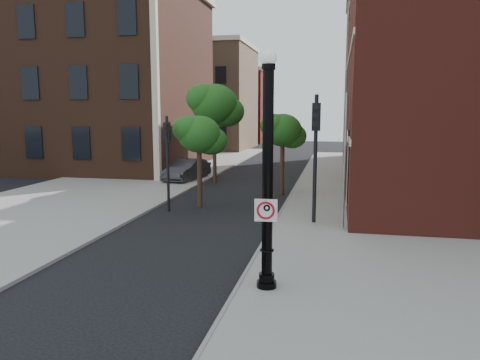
% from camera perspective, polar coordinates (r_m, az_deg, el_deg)
% --- Properties ---
extents(ground, '(120.00, 120.00, 0.00)m').
position_cam_1_polar(ground, '(13.35, -9.02, -12.28)').
color(ground, black).
rests_on(ground, ground).
extents(sidewalk_right, '(8.00, 60.00, 0.12)m').
position_cam_1_polar(sidewalk_right, '(22.17, 15.43, -3.89)').
color(sidewalk_right, gray).
rests_on(sidewalk_right, ground).
extents(sidewalk_left, '(10.00, 50.00, 0.12)m').
position_cam_1_polar(sidewalk_left, '(32.91, -12.54, 0.21)').
color(sidewalk_left, gray).
rests_on(sidewalk_left, ground).
extents(curb_edge, '(0.10, 60.00, 0.14)m').
position_cam_1_polar(curb_edge, '(22.26, 5.22, -3.54)').
color(curb_edge, gray).
rests_on(curb_edge, ground).
extents(victorian_building, '(18.60, 14.60, 17.95)m').
position_cam_1_polar(victorian_building, '(41.29, -18.56, 13.72)').
color(victorian_building, '#512D1E').
rests_on(victorian_building, ground).
extents(bg_building_tan_a, '(12.00, 12.00, 12.00)m').
position_cam_1_polar(bg_building_tan_a, '(58.05, -4.74, 9.80)').
color(bg_building_tan_a, '#8B6A4B').
rests_on(bg_building_tan_a, ground).
extents(bg_building_red, '(12.00, 12.00, 10.00)m').
position_cam_1_polar(bg_building_red, '(71.57, -1.50, 8.79)').
color(bg_building_red, maroon).
rests_on(bg_building_red, ground).
extents(lamppost, '(0.52, 0.52, 6.18)m').
position_cam_1_polar(lamppost, '(11.88, 3.37, -0.52)').
color(lamppost, black).
rests_on(lamppost, ground).
extents(no_parking_sign, '(0.58, 0.09, 0.58)m').
position_cam_1_polar(no_parking_sign, '(11.85, 3.18, -3.69)').
color(no_parking_sign, white).
rests_on(no_parking_sign, ground).
extents(parked_car, '(2.19, 4.62, 1.46)m').
position_cam_1_polar(parked_car, '(31.53, -6.46, 1.24)').
color(parked_car, '#2F2F35').
rests_on(parked_car, ground).
extents(traffic_signal_left, '(0.29, 0.37, 4.44)m').
position_cam_1_polar(traffic_signal_left, '(21.82, -8.86, 3.90)').
color(traffic_signal_left, black).
rests_on(traffic_signal_left, ground).
extents(traffic_signal_right, '(0.37, 0.45, 5.33)m').
position_cam_1_polar(traffic_signal_right, '(19.14, 9.20, 5.06)').
color(traffic_signal_right, black).
rests_on(traffic_signal_right, ground).
extents(utility_pole, '(0.11, 0.11, 5.37)m').
position_cam_1_polar(utility_pole, '(18.46, 12.63, 2.01)').
color(utility_pole, '#999999').
rests_on(utility_pole, ground).
extents(street_tree_a, '(2.47, 2.23, 4.45)m').
position_cam_1_polar(street_tree_a, '(22.61, -4.92, 5.45)').
color(street_tree_a, black).
rests_on(street_tree_a, ground).
extents(street_tree_b, '(3.53, 3.19, 6.35)m').
position_cam_1_polar(street_tree_b, '(30.19, -3.06, 9.12)').
color(street_tree_b, black).
rests_on(street_tree_b, ground).
extents(street_tree_c, '(2.50, 2.26, 4.51)m').
position_cam_1_polar(street_tree_c, '(26.07, 5.30, 5.95)').
color(street_tree_c, black).
rests_on(street_tree_c, ground).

